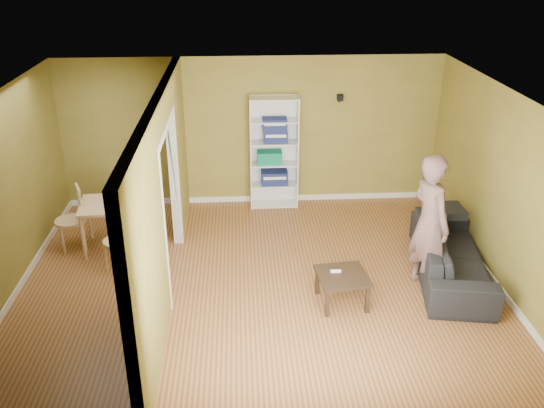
{
  "coord_description": "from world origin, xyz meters",
  "views": [
    {
      "loc": [
        -0.22,
        -6.79,
        4.32
      ],
      "look_at": [
        0.2,
        0.2,
        1.1
      ],
      "focal_mm": 38.0,
      "sensor_mm": 36.0,
      "label": 1
    }
  ],
  "objects_px": {
    "chair_far": "(129,202)",
    "chair_near": "(118,239)",
    "sofa": "(452,248)",
    "dining_table": "(121,207)",
    "person": "(431,212)",
    "coffee_table": "(342,279)",
    "bookshelf": "(274,152)",
    "chair_left": "(70,219)"
  },
  "relations": [
    {
      "from": "person",
      "to": "chair_far",
      "type": "distance_m",
      "value": 4.74
    },
    {
      "from": "chair_far",
      "to": "chair_near",
      "type": "bearing_deg",
      "value": 106.34
    },
    {
      "from": "sofa",
      "to": "chair_near",
      "type": "height_order",
      "value": "chair_near"
    },
    {
      "from": "chair_left",
      "to": "chair_near",
      "type": "relative_size",
      "value": 1.07
    },
    {
      "from": "bookshelf",
      "to": "chair_left",
      "type": "relative_size",
      "value": 1.96
    },
    {
      "from": "sofa",
      "to": "person",
      "type": "distance_m",
      "value": 0.86
    },
    {
      "from": "bookshelf",
      "to": "person",
      "type": "bearing_deg",
      "value": -56.46
    },
    {
      "from": "sofa",
      "to": "dining_table",
      "type": "xyz_separation_m",
      "value": [
        -4.73,
        1.14,
        0.23
      ]
    },
    {
      "from": "sofa",
      "to": "dining_table",
      "type": "height_order",
      "value": "sofa"
    },
    {
      "from": "bookshelf",
      "to": "coffee_table",
      "type": "xyz_separation_m",
      "value": [
        0.69,
        -3.15,
        -0.62
      ]
    },
    {
      "from": "person",
      "to": "coffee_table",
      "type": "relative_size",
      "value": 3.54
    },
    {
      "from": "dining_table",
      "to": "chair_near",
      "type": "height_order",
      "value": "chair_near"
    },
    {
      "from": "person",
      "to": "coffee_table",
      "type": "height_order",
      "value": "person"
    },
    {
      "from": "sofa",
      "to": "chair_far",
      "type": "height_order",
      "value": "chair_far"
    },
    {
      "from": "person",
      "to": "chair_near",
      "type": "height_order",
      "value": "person"
    },
    {
      "from": "sofa",
      "to": "person",
      "type": "bearing_deg",
      "value": 127.96
    },
    {
      "from": "coffee_table",
      "to": "chair_near",
      "type": "xyz_separation_m",
      "value": [
        -3.03,
        1.05,
        0.11
      ]
    },
    {
      "from": "coffee_table",
      "to": "dining_table",
      "type": "relative_size",
      "value": 0.53
    },
    {
      "from": "bookshelf",
      "to": "chair_near",
      "type": "height_order",
      "value": "bookshelf"
    },
    {
      "from": "sofa",
      "to": "dining_table",
      "type": "distance_m",
      "value": 4.87
    },
    {
      "from": "bookshelf",
      "to": "coffee_table",
      "type": "bearing_deg",
      "value": -77.69
    },
    {
      "from": "sofa",
      "to": "chair_left",
      "type": "bearing_deg",
      "value": 88.52
    },
    {
      "from": "chair_near",
      "to": "chair_far",
      "type": "relative_size",
      "value": 0.98
    },
    {
      "from": "coffee_table",
      "to": "chair_left",
      "type": "distance_m",
      "value": 4.21
    },
    {
      "from": "person",
      "to": "bookshelf",
      "type": "bearing_deg",
      "value": 16.8
    },
    {
      "from": "sofa",
      "to": "person",
      "type": "height_order",
      "value": "person"
    },
    {
      "from": "dining_table",
      "to": "chair_far",
      "type": "distance_m",
      "value": 0.61
    },
    {
      "from": "sofa",
      "to": "chair_left",
      "type": "xyz_separation_m",
      "value": [
        -5.49,
        1.11,
        0.07
      ]
    },
    {
      "from": "bookshelf",
      "to": "chair_near",
      "type": "bearing_deg",
      "value": -138.16
    },
    {
      "from": "bookshelf",
      "to": "chair_far",
      "type": "xyz_separation_m",
      "value": [
        -2.4,
        -0.85,
        -0.5
      ]
    },
    {
      "from": "sofa",
      "to": "coffee_table",
      "type": "bearing_deg",
      "value": 119.53
    },
    {
      "from": "sofa",
      "to": "chair_far",
      "type": "distance_m",
      "value": 5.03
    },
    {
      "from": "bookshelf",
      "to": "coffee_table",
      "type": "distance_m",
      "value": 3.29
    },
    {
      "from": "dining_table",
      "to": "chair_near",
      "type": "bearing_deg",
      "value": -84.86
    },
    {
      "from": "dining_table",
      "to": "person",
      "type": "bearing_deg",
      "value": -17.99
    },
    {
      "from": "chair_far",
      "to": "dining_table",
      "type": "bearing_deg",
      "value": 103.26
    },
    {
      "from": "dining_table",
      "to": "chair_far",
      "type": "bearing_deg",
      "value": 89.4
    },
    {
      "from": "bookshelf",
      "to": "chair_far",
      "type": "height_order",
      "value": "bookshelf"
    },
    {
      "from": "dining_table",
      "to": "chair_left",
      "type": "height_order",
      "value": "chair_left"
    },
    {
      "from": "sofa",
      "to": "coffee_table",
      "type": "height_order",
      "value": "sofa"
    },
    {
      "from": "bookshelf",
      "to": "dining_table",
      "type": "bearing_deg",
      "value": -149.28
    },
    {
      "from": "person",
      "to": "chair_left",
      "type": "relative_size",
      "value": 2.23
    }
  ]
}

